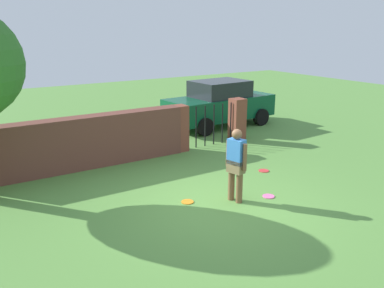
{
  "coord_description": "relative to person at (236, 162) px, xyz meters",
  "views": [
    {
      "loc": [
        -4.83,
        -6.58,
        3.71
      ],
      "look_at": [
        0.24,
        1.36,
        1.0
      ],
      "focal_mm": 38.83,
      "sensor_mm": 36.0,
      "label": 1
    }
  ],
  "objects": [
    {
      "name": "brick_wall",
      "position": [
        -1.98,
        3.91,
        -0.2
      ],
      "size": [
        5.6,
        0.5,
        1.4
      ],
      "primitive_type": "cube",
      "color": "brown",
      "rests_on": "ground"
    },
    {
      "name": "car",
      "position": [
        3.87,
        5.87,
        -0.04
      ],
      "size": [
        4.3,
        2.13,
        1.72
      ],
      "rotation": [
        0.0,
        0.0,
        3.2
      ],
      "color": "#0C4C2D",
      "rests_on": "ground"
    },
    {
      "name": "person",
      "position": [
        0.0,
        0.0,
        0.0
      ],
      "size": [
        0.3,
        0.53,
        1.62
      ],
      "rotation": [
        0.0,
        0.0,
        -1.34
      ],
      "color": "brown",
      "rests_on": "ground"
    },
    {
      "name": "frisbee_pink",
      "position": [
        0.78,
        -0.22,
        -0.89
      ],
      "size": [
        0.27,
        0.27,
        0.02
      ],
      "primitive_type": "cylinder",
      "color": "pink",
      "rests_on": "ground"
    },
    {
      "name": "ground_plane",
      "position": [
        -0.48,
        0.02,
        -0.9
      ],
      "size": [
        40.0,
        40.0,
        0.0
      ],
      "primitive_type": "plane",
      "color": "#568C3D"
    },
    {
      "name": "frisbee_orange",
      "position": [
        -0.92,
        0.5,
        -0.89
      ],
      "size": [
        0.27,
        0.27,
        0.02
      ],
      "primitive_type": "cylinder",
      "color": "orange",
      "rests_on": "ground"
    },
    {
      "name": "fence_gate",
      "position": [
        2.04,
        3.91,
        -0.2
      ],
      "size": [
        2.67,
        0.44,
        1.4
      ],
      "color": "brown",
      "rests_on": "ground"
    },
    {
      "name": "frisbee_red",
      "position": [
        1.84,
        1.11,
        -0.89
      ],
      "size": [
        0.27,
        0.27,
        0.02
      ],
      "primitive_type": "cylinder",
      "color": "red",
      "rests_on": "ground"
    }
  ]
}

